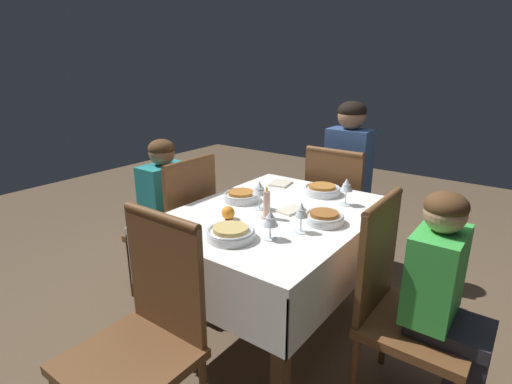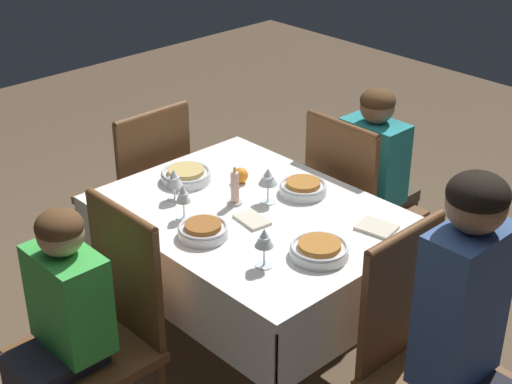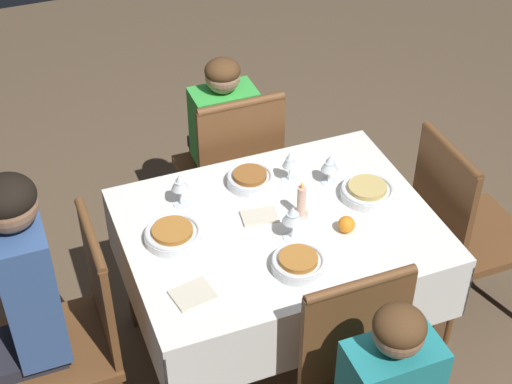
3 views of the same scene
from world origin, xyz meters
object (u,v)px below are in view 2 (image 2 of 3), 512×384
(person_child_teal, at_px, (379,180))
(orange_fruit, at_px, (241,175))
(bowl_east, at_px, (186,175))
(wine_glass_east, at_px, (174,179))
(person_adult_denim, at_px, (471,331))
(napkin_red_folded, at_px, (377,228))
(dining_table, at_px, (253,234))
(chair_west, at_px, (424,354))
(napkin_spare_side, at_px, (252,220))
(bowl_west, at_px, (319,250))
(bowl_south, at_px, (303,187))
(chair_south, at_px, (355,203))
(chair_east, at_px, (142,190))
(wine_glass_west, at_px, (264,239))
(wine_glass_south, at_px, (268,178))
(chair_north, at_px, (102,326))
(wine_glass_north, at_px, (183,195))
(candle_centerpiece, at_px, (235,190))
(person_child_green, at_px, (58,335))
(bowl_north, at_px, (203,230))

(person_child_teal, bearing_deg, orange_fruit, 76.40)
(bowl_east, distance_m, wine_glass_east, 0.19)
(person_adult_denim, distance_m, napkin_red_folded, 0.62)
(person_adult_denim, bearing_deg, wine_glass_east, 98.38)
(dining_table, relative_size, person_child_teal, 1.14)
(chair_west, distance_m, bowl_east, 1.26)
(napkin_red_folded, bearing_deg, napkin_spare_side, 39.48)
(bowl_west, relative_size, bowl_south, 1.09)
(person_child_teal, bearing_deg, chair_south, 90.00)
(chair_east, distance_m, person_child_teal, 1.15)
(bowl_west, distance_m, wine_glass_west, 0.22)
(person_adult_denim, bearing_deg, bowl_south, 76.61)
(person_child_teal, height_order, bowl_east, person_child_teal)
(bowl_south, xyz_separation_m, wine_glass_south, (0.04, 0.16, 0.08))
(dining_table, bearing_deg, person_adult_denim, -178.60)
(chair_north, relative_size, person_child_teal, 0.91)
(person_child_teal, xyz_separation_m, napkin_spare_side, (-0.10, 0.93, 0.18))
(dining_table, distance_m, person_adult_denim, 1.00)
(chair_north, height_order, wine_glass_north, chair_north)
(chair_west, relative_size, bowl_south, 4.87)
(wine_glass_west, height_order, candle_centerpiece, candle_centerpiece)
(napkin_spare_side, bearing_deg, wine_glass_east, 17.12)
(wine_glass_south, relative_size, napkin_spare_side, 1.00)
(wine_glass_north, xyz_separation_m, orange_fruit, (0.08, -0.37, -0.07))
(wine_glass_south, xyz_separation_m, wine_glass_north, (0.13, 0.33, -0.01))
(dining_table, xyz_separation_m, bowl_west, (-0.41, 0.06, 0.13))
(person_adult_denim, relative_size, bowl_east, 5.78)
(dining_table, bearing_deg, chair_north, 85.15)
(wine_glass_south, bearing_deg, napkin_spare_side, 114.72)
(chair_north, bearing_deg, wine_glass_east, 113.46)
(chair_west, height_order, chair_north, same)
(dining_table, distance_m, orange_fruit, 0.29)
(bowl_east, bearing_deg, person_adult_denim, -178.00)
(person_child_green, relative_size, wine_glass_north, 7.20)
(bowl_west, bearing_deg, bowl_north, 28.69)
(bowl_west, bearing_deg, chair_north, 53.84)
(chair_south, bearing_deg, napkin_red_folded, 136.27)
(wine_glass_north, height_order, bowl_east, wine_glass_north)
(chair_east, xyz_separation_m, bowl_west, (-1.25, 0.10, 0.26))
(chair_south, bearing_deg, person_adult_denim, 147.13)
(bowl_north, bearing_deg, candle_centerpiece, -66.66)
(wine_glass_south, xyz_separation_m, napkin_red_folded, (-0.44, -0.15, -0.11))
(wine_glass_west, bearing_deg, bowl_south, -60.01)
(orange_fruit, bearing_deg, wine_glass_south, 169.13)
(bowl_north, height_order, wine_glass_north, wine_glass_north)
(person_child_green, distance_m, candle_centerpiece, 0.90)
(person_child_teal, bearing_deg, napkin_spare_side, 96.18)
(person_child_teal, relative_size, napkin_red_folded, 6.53)
(bowl_east, bearing_deg, dining_table, -176.48)
(chair_south, distance_m, person_child_teal, 0.18)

